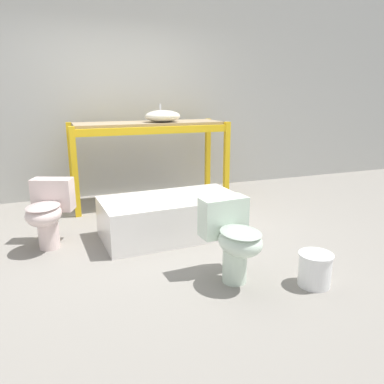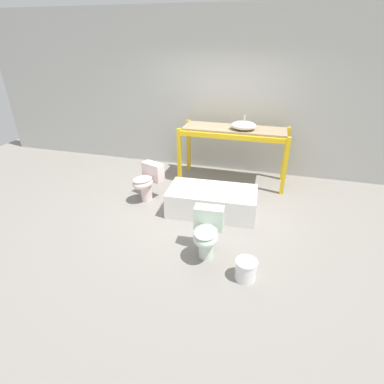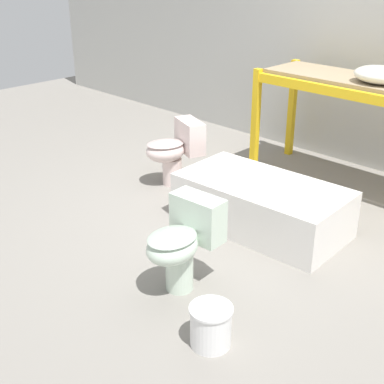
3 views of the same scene
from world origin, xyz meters
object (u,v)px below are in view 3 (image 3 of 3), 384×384
toilet_far (183,240)px  bathtub_main (262,201)px  toilet_near (175,149)px  sink_basin (380,75)px  bucket_white (211,325)px

toilet_far → bathtub_main: bearing=94.5°
bathtub_main → toilet_near: size_ratio=2.26×
sink_basin → bucket_white: bearing=-80.9°
bathtub_main → toilet_far: toilet_far is taller
sink_basin → bucket_white: 2.92m
toilet_far → bucket_white: size_ratio=2.42×
toilet_far → toilet_near: bearing=133.9°
sink_basin → toilet_near: size_ratio=0.73×
bathtub_main → toilet_near: 1.23m
sink_basin → bucket_white: (0.43, -2.70, -1.04)m
sink_basin → toilet_far: size_ratio=0.73×
sink_basin → toilet_far: sink_basin is taller
bucket_white → bathtub_main: bearing=117.0°
sink_basin → bathtub_main: size_ratio=0.32×
toilet_far → bucket_white: 0.69m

